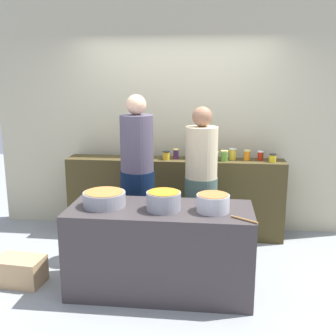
% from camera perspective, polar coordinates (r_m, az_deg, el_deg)
% --- Properties ---
extents(ground, '(12.00, 12.00, 0.00)m').
position_cam_1_polar(ground, '(4.37, -0.53, -14.61)').
color(ground, gray).
extents(storefront_wall, '(4.80, 0.12, 3.00)m').
position_cam_1_polar(storefront_wall, '(5.34, 1.34, 7.36)').
color(storefront_wall, '#B8B091').
rests_on(storefront_wall, ground).
extents(display_shelf, '(2.70, 0.36, 0.99)m').
position_cam_1_polar(display_shelf, '(5.19, 0.93, -4.11)').
color(display_shelf, '#42371C').
rests_on(display_shelf, ground).
extents(prep_table, '(1.70, 0.70, 0.82)m').
position_cam_1_polar(prep_table, '(3.92, -1.09, -11.30)').
color(prep_table, '#393334').
rests_on(prep_table, ground).
extents(preserve_jar_0, '(0.08, 0.08, 0.10)m').
position_cam_1_polar(preserve_jar_0, '(5.19, -6.05, 2.04)').
color(preserve_jar_0, '#572A51').
rests_on(preserve_jar_0, display_shelf).
extents(preserve_jar_1, '(0.07, 0.07, 0.12)m').
position_cam_1_polar(preserve_jar_1, '(5.17, -4.50, 2.17)').
color(preserve_jar_1, gold).
rests_on(preserve_jar_1, display_shelf).
extents(preserve_jar_2, '(0.09, 0.09, 0.11)m').
position_cam_1_polar(preserve_jar_2, '(5.02, -0.26, 1.79)').
color(preserve_jar_2, gold).
rests_on(preserve_jar_2, display_shelf).
extents(preserve_jar_3, '(0.07, 0.07, 0.13)m').
position_cam_1_polar(preserve_jar_3, '(5.05, 1.11, 1.98)').
color(preserve_jar_3, '#42204D').
rests_on(preserve_jar_3, display_shelf).
extents(preserve_jar_4, '(0.09, 0.09, 0.14)m').
position_cam_1_polar(preserve_jar_4, '(5.06, 2.96, 2.04)').
color(preserve_jar_4, olive).
rests_on(preserve_jar_4, display_shelf).
extents(preserve_jar_5, '(0.09, 0.09, 0.11)m').
position_cam_1_polar(preserve_jar_5, '(5.09, 4.72, 1.90)').
color(preserve_jar_5, orange).
rests_on(preserve_jar_5, display_shelf).
extents(preserve_jar_6, '(0.08, 0.08, 0.11)m').
position_cam_1_polar(preserve_jar_6, '(5.00, 6.63, 1.68)').
color(preserve_jar_6, olive).
rests_on(preserve_jar_6, display_shelf).
extents(preserve_jar_7, '(0.09, 0.09, 0.13)m').
position_cam_1_polar(preserve_jar_7, '(4.99, 7.86, 1.72)').
color(preserve_jar_7, '#5E9934').
rests_on(preserve_jar_7, display_shelf).
extents(preserve_jar_8, '(0.09, 0.09, 0.14)m').
position_cam_1_polar(preserve_jar_8, '(5.07, 9.01, 1.93)').
color(preserve_jar_8, gold).
rests_on(preserve_jar_8, display_shelf).
extents(preserve_jar_9, '(0.08, 0.08, 0.13)m').
position_cam_1_polar(preserve_jar_9, '(5.07, 10.95, 1.77)').
color(preserve_jar_9, orange).
rests_on(preserve_jar_9, display_shelf).
extents(preserve_jar_10, '(0.07, 0.07, 0.11)m').
position_cam_1_polar(preserve_jar_10, '(5.11, 12.76, 1.69)').
color(preserve_jar_10, '#AB200C').
rests_on(preserve_jar_10, display_shelf).
extents(preserve_jar_11, '(0.09, 0.09, 0.10)m').
position_cam_1_polar(preserve_jar_11, '(5.04, 14.38, 1.38)').
color(preserve_jar_11, yellow).
rests_on(preserve_jar_11, display_shelf).
extents(cooking_pot_left, '(0.39, 0.39, 0.14)m').
position_cam_1_polar(cooking_pot_left, '(3.85, -8.86, -4.27)').
color(cooking_pot_left, gray).
rests_on(cooking_pot_left, prep_table).
extents(cooking_pot_center, '(0.31, 0.31, 0.17)m').
position_cam_1_polar(cooking_pot_center, '(3.69, -0.61, -4.61)').
color(cooking_pot_center, gray).
rests_on(cooking_pot_center, prep_table).
extents(cooking_pot_right, '(0.30, 0.30, 0.16)m').
position_cam_1_polar(cooking_pot_right, '(3.68, 6.28, -4.86)').
color(cooking_pot_right, '#B7B7BC').
rests_on(cooking_pot_right, prep_table).
extents(wooden_spoon, '(0.22, 0.16, 0.02)m').
position_cam_1_polar(wooden_spoon, '(3.51, 10.60, -7.08)').
color(wooden_spoon, '#9E703D').
rests_on(wooden_spoon, prep_table).
extents(cook_with_tongs, '(0.37, 0.37, 1.81)m').
position_cam_1_polar(cook_with_tongs, '(4.51, -4.27, -2.45)').
color(cook_with_tongs, '#0A1832').
rests_on(cook_with_tongs, ground).
extents(cook_in_cap, '(0.36, 0.36, 1.69)m').
position_cam_1_polar(cook_in_cap, '(4.54, 4.60, -3.12)').
color(cook_in_cap, '#425A4F').
rests_on(cook_in_cap, ground).
extents(bread_crate, '(0.49, 0.34, 0.27)m').
position_cam_1_polar(bread_crate, '(4.40, -19.98, -13.29)').
color(bread_crate, tan).
rests_on(bread_crate, ground).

